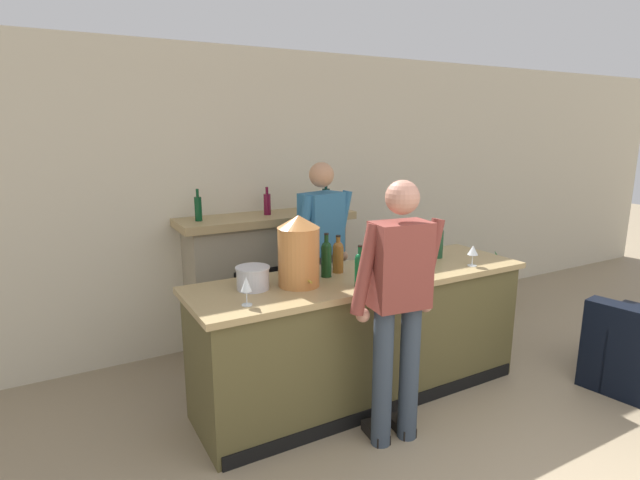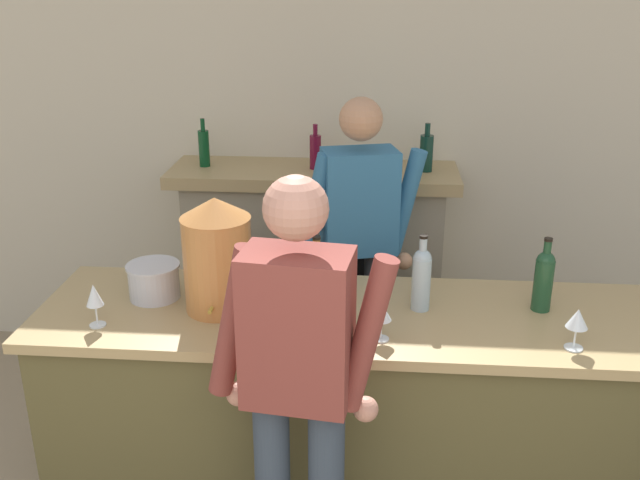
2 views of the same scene
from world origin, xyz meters
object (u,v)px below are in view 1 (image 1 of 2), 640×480
at_px(wine_glass_mid_counter, 473,251).
at_px(ice_bucket_steel, 253,278).
at_px(fireplace_stone, 267,280).
at_px(potted_plant_corner, 496,282).
at_px(wine_glass_front_right, 398,264).
at_px(wine_glass_back_row, 246,285).
at_px(wine_bottle_riesling_slim, 326,257).
at_px(wine_bottle_cabernet_heavy, 392,248).
at_px(wine_bottle_burgundy_dark, 338,255).
at_px(person_customer, 398,303).
at_px(wine_bottle_rose_blush, 439,241).
at_px(wine_bottle_port_short, 360,268).
at_px(copper_dispenser, 299,251).
at_px(person_bartender, 322,254).

bearing_deg(wine_glass_mid_counter, ice_bucket_steel, 169.79).
height_order(fireplace_stone, wine_glass_mid_counter, fireplace_stone).
bearing_deg(potted_plant_corner, wine_glass_front_right, -154.45).
xyz_separation_m(potted_plant_corner, wine_glass_mid_counter, (-1.65, -1.15, 0.82)).
bearing_deg(wine_glass_mid_counter, wine_glass_front_right, 179.32).
relative_size(potted_plant_corner, wine_glass_back_row, 3.92).
relative_size(wine_bottle_riesling_slim, wine_bottle_cabernet_heavy, 0.98).
height_order(ice_bucket_steel, wine_bottle_burgundy_dark, wine_bottle_burgundy_dark).
bearing_deg(wine_bottle_cabernet_heavy, fireplace_stone, 115.44).
xyz_separation_m(person_customer, wine_bottle_rose_blush, (0.95, 0.69, 0.16)).
xyz_separation_m(person_customer, wine_bottle_port_short, (-0.05, 0.37, 0.15)).
bearing_deg(wine_bottle_port_short, wine_bottle_riesling_slim, 105.89).
height_order(fireplace_stone, copper_dispenser, fireplace_stone).
distance_m(person_bartender, wine_glass_front_right, 0.91).
height_order(fireplace_stone, wine_bottle_cabernet_heavy, fireplace_stone).
bearing_deg(wine_bottle_riesling_slim, wine_bottle_rose_blush, 0.66).
xyz_separation_m(wine_bottle_rose_blush, wine_bottle_burgundy_dark, (-0.95, 0.04, -0.01)).
distance_m(wine_bottle_rose_blush, wine_bottle_cabernet_heavy, 0.51).
bearing_deg(wine_bottle_burgundy_dark, potted_plant_corner, 16.32).
distance_m(wine_bottle_rose_blush, wine_glass_mid_counter, 0.33).
bearing_deg(potted_plant_corner, wine_bottle_port_short, -157.20).
distance_m(copper_dispenser, wine_glass_mid_counter, 1.44).
bearing_deg(wine_glass_mid_counter, copper_dispenser, 170.80).
relative_size(person_customer, wine_glass_back_row, 9.57).
distance_m(ice_bucket_steel, wine_glass_front_right, 1.03).
distance_m(potted_plant_corner, person_bartender, 2.60).
distance_m(potted_plant_corner, wine_bottle_riesling_slim, 3.04).
distance_m(copper_dispenser, wine_bottle_burgundy_dark, 0.44).
bearing_deg(wine_bottle_cabernet_heavy, person_bartender, 114.48).
bearing_deg(person_customer, wine_bottle_cabernet_heavy, 55.64).
distance_m(copper_dispenser, wine_glass_front_right, 0.73).
bearing_deg(wine_bottle_port_short, wine_bottle_cabernet_heavy, 29.89).
bearing_deg(wine_bottle_riesling_slim, wine_glass_front_right, -36.38).
distance_m(wine_bottle_rose_blush, wine_glass_front_right, 0.74).
height_order(wine_bottle_rose_blush, wine_bottle_burgundy_dark, wine_bottle_rose_blush).
bearing_deg(wine_glass_back_row, wine_glass_front_right, -1.11).
relative_size(ice_bucket_steel, wine_glass_mid_counter, 1.40).
distance_m(person_bartender, wine_bottle_rose_blush, 0.99).
height_order(wine_bottle_burgundy_dark, wine_glass_back_row, wine_bottle_burgundy_dark).
distance_m(fireplace_stone, wine_bottle_burgundy_dark, 1.19).
distance_m(wine_bottle_rose_blush, wine_glass_back_row, 1.84).
relative_size(potted_plant_corner, wine_glass_mid_counter, 4.31).
relative_size(ice_bucket_steel, wine_bottle_rose_blush, 0.72).
xyz_separation_m(person_customer, wine_glass_back_row, (-0.86, 0.39, 0.14)).
xyz_separation_m(person_bartender, ice_bucket_steel, (-0.87, -0.60, 0.08)).
relative_size(wine_bottle_riesling_slim, wine_bottle_rose_blush, 1.01).
distance_m(potted_plant_corner, wine_glass_back_row, 3.79).
distance_m(person_bartender, wine_bottle_cabernet_heavy, 0.69).
bearing_deg(wine_glass_front_right, wine_bottle_port_short, 179.96).
height_order(copper_dispenser, wine_glass_back_row, copper_dispenser).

